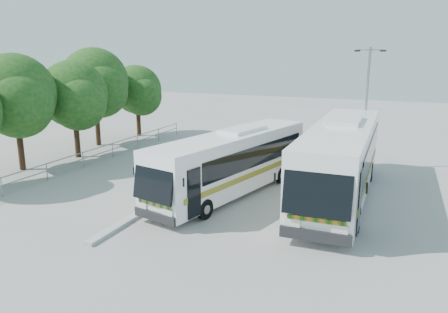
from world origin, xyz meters
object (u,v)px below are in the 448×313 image
at_px(tree_far_c, 74,94).
at_px(lamppost, 366,103).
at_px(coach_main, 232,161).
at_px(tree_far_d, 95,82).
at_px(coach_adjacent, 341,159).
at_px(tree_far_b, 16,94).
at_px(tree_far_e, 138,90).

bearing_deg(tree_far_c, lamppost, 13.57).
distance_m(coach_main, lamppost, 9.76).
distance_m(tree_far_d, coach_adjacent, 19.77).
xyz_separation_m(tree_far_c, tree_far_d, (-1.19, 3.70, 0.56)).
bearing_deg(lamppost, tree_far_b, -172.16).
bearing_deg(coach_main, lamppost, 67.70).
bearing_deg(tree_far_c, tree_far_d, 107.83).
bearing_deg(coach_main, tree_far_c, 178.78).
bearing_deg(coach_main, tree_far_e, 152.12).
bearing_deg(tree_far_d, tree_far_b, -87.77).
bearing_deg(tree_far_d, tree_far_c, -72.17).
xyz_separation_m(tree_far_c, tree_far_e, (-0.51, 8.20, -0.37)).
distance_m(tree_far_d, tree_far_e, 4.65).
bearing_deg(tree_far_b, tree_far_c, 77.09).
height_order(coach_main, coach_adjacent, coach_adjacent).
xyz_separation_m(coach_main, lamppost, (5.56, 7.68, 2.33)).
xyz_separation_m(tree_far_c, coach_adjacent, (17.57, -1.88, -2.29)).
bearing_deg(coach_adjacent, coach_main, -164.81).
bearing_deg(tree_far_c, tree_far_e, 93.54).
xyz_separation_m(tree_far_b, coach_main, (13.40, 0.58, -2.88)).
bearing_deg(tree_far_e, tree_far_d, -98.63).
relative_size(tree_far_b, coach_main, 0.62).
bearing_deg(coach_adjacent, tree_far_c, 173.22).
relative_size(tree_far_d, tree_far_e, 1.24).
bearing_deg(tree_far_b, tree_far_d, 92.23).
distance_m(tree_far_c, coach_adjacent, 17.81).
bearing_deg(tree_far_e, coach_adjacent, -29.14).
height_order(tree_far_c, tree_far_e, tree_far_c).
distance_m(tree_far_e, lamppost, 18.97).
relative_size(tree_far_c, tree_far_e, 1.10).
bearing_deg(coach_adjacent, tree_far_e, 150.17).
bearing_deg(lamppost, tree_far_d, 166.26).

